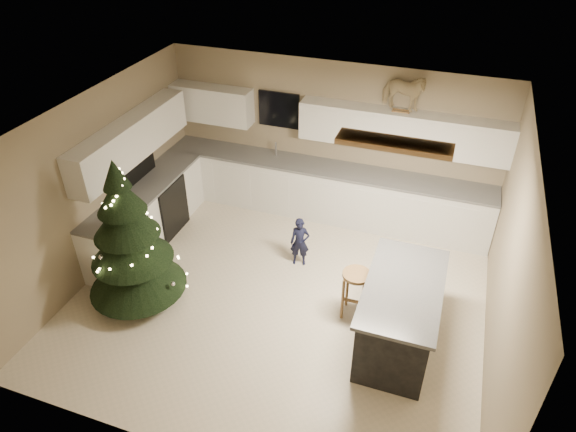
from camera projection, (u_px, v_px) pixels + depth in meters
The scene contains 8 objects.
ground_plane at pixel (280, 296), 7.23m from camera, with size 5.50×5.50×0.00m, color beige.
room_shell at pixel (280, 191), 6.24m from camera, with size 5.52×5.02×2.61m.
cabinetry at pixel (262, 183), 8.34m from camera, with size 5.50×3.20×2.00m.
island at pixel (400, 315), 6.28m from camera, with size 0.90×1.70×0.95m.
bar_stool at pixel (356, 284), 6.66m from camera, with size 0.37×0.37×0.71m.
christmas_tree at pixel (130, 246), 6.73m from camera, with size 1.36×1.31×2.17m.
toddler at pixel (300, 242), 7.62m from camera, with size 0.29×0.19×0.79m, color black.
rocking_horse at pixel (403, 92), 7.45m from camera, with size 0.70×0.40×0.58m.
Camera 1 is at (1.87, -4.99, 5.02)m, focal length 32.00 mm.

